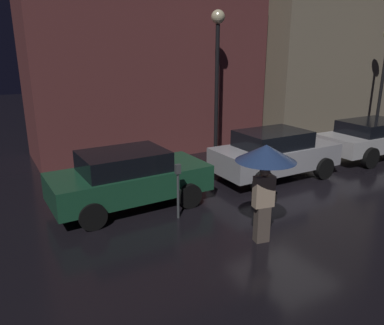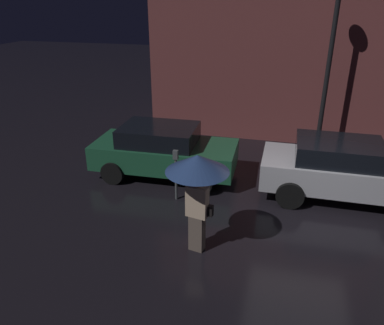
{
  "view_description": "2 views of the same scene",
  "coord_description": "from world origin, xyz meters",
  "px_view_note": "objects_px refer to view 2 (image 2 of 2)",
  "views": [
    {
      "loc": [
        -6.87,
        -6.89,
        3.8
      ],
      "look_at": [
        -2.84,
        0.2,
        1.33
      ],
      "focal_mm": 35.0,
      "sensor_mm": 36.0,
      "label": 1
    },
    {
      "loc": [
        -0.77,
        -7.56,
        4.67
      ],
      "look_at": [
        -2.69,
        -0.06,
        1.2
      ],
      "focal_mm": 35.0,
      "sensor_mm": 36.0,
      "label": 2
    }
  ],
  "objects_px": {
    "parked_car_green": "(164,150)",
    "parking_meter": "(176,170)",
    "pedestrian_with_umbrella": "(197,173)",
    "street_lamp_near": "(333,37)",
    "parked_car_silver": "(342,169)"
  },
  "relations": [
    {
      "from": "parked_car_green",
      "to": "parking_meter",
      "type": "height_order",
      "value": "parked_car_green"
    },
    {
      "from": "pedestrian_with_umbrella",
      "to": "parking_meter",
      "type": "xyz_separation_m",
      "value": [
        -0.97,
        1.83,
        -0.88
      ]
    },
    {
      "from": "street_lamp_near",
      "to": "parked_car_silver",
      "type": "bearing_deg",
      "value": -81.48
    },
    {
      "from": "parked_car_silver",
      "to": "street_lamp_near",
      "type": "height_order",
      "value": "street_lamp_near"
    },
    {
      "from": "parked_car_silver",
      "to": "parking_meter",
      "type": "bearing_deg",
      "value": -164.2
    },
    {
      "from": "parked_car_silver",
      "to": "parked_car_green",
      "type": "bearing_deg",
      "value": 178.25
    },
    {
      "from": "parked_car_silver",
      "to": "pedestrian_with_umbrella",
      "type": "height_order",
      "value": "pedestrian_with_umbrella"
    },
    {
      "from": "parked_car_silver",
      "to": "pedestrian_with_umbrella",
      "type": "relative_size",
      "value": 1.91
    },
    {
      "from": "parked_car_green",
      "to": "parked_car_silver",
      "type": "bearing_deg",
      "value": -3.02
    },
    {
      "from": "parked_car_green",
      "to": "parking_meter",
      "type": "relative_size",
      "value": 3.0
    },
    {
      "from": "parked_car_green",
      "to": "parking_meter",
      "type": "xyz_separation_m",
      "value": [
        0.73,
        -1.24,
        0.06
      ]
    },
    {
      "from": "parked_car_green",
      "to": "pedestrian_with_umbrella",
      "type": "height_order",
      "value": "pedestrian_with_umbrella"
    },
    {
      "from": "pedestrian_with_umbrella",
      "to": "parking_meter",
      "type": "height_order",
      "value": "pedestrian_with_umbrella"
    },
    {
      "from": "parked_car_green",
      "to": "street_lamp_near",
      "type": "relative_size",
      "value": 0.78
    },
    {
      "from": "parked_car_silver",
      "to": "street_lamp_near",
      "type": "xyz_separation_m",
      "value": [
        -0.4,
        2.67,
        2.81
      ]
    }
  ]
}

